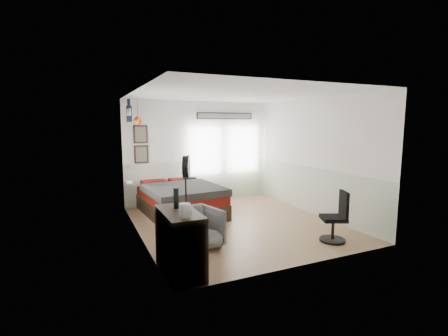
{
  "coord_description": "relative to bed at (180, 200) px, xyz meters",
  "views": [
    {
      "loc": [
        -2.98,
        -5.98,
        2.11
      ],
      "look_at": [
        -0.1,
        0.4,
        1.15
      ],
      "focal_mm": 26.0,
      "sensor_mm": 36.0,
      "label": 1
    }
  ],
  "objects": [
    {
      "name": "ground_plane",
      "position": [
        0.86,
        -1.19,
        -0.35
      ],
      "size": [
        4.0,
        4.5,
        0.01
      ],
      "primitive_type": "cube",
      "color": "#8C5E3A"
    },
    {
      "name": "room_shell",
      "position": [
        0.79,
        -1.0,
        1.27
      ],
      "size": [
        4.02,
        4.52,
        2.71
      ],
      "color": "silver",
      "rests_on": "ground_plane"
    },
    {
      "name": "wall_decor",
      "position": [
        -0.24,
        0.77,
        1.76
      ],
      "size": [
        3.55,
        1.32,
        1.44
      ],
      "color": "#3B281D",
      "rests_on": "room_shell"
    },
    {
      "name": "bed",
      "position": [
        0.0,
        0.0,
        0.0
      ],
      "size": [
        1.71,
        2.3,
        0.7
      ],
      "rotation": [
        0.0,
        0.0,
        0.08
      ],
      "color": "black",
      "rests_on": "ground_plane"
    },
    {
      "name": "dresser",
      "position": [
        -0.88,
        -2.91,
        0.11
      ],
      "size": [
        0.48,
        1.0,
        0.9
      ],
      "primitive_type": "cube",
      "color": "black",
      "rests_on": "ground_plane"
    },
    {
      "name": "armchair",
      "position": [
        -0.36,
        -2.15,
        0.0
      ],
      "size": [
        0.9,
        0.91,
        0.69
      ],
      "primitive_type": "imported",
      "rotation": [
        0.0,
        0.0,
        0.25
      ],
      "color": "slate",
      "rests_on": "ground_plane"
    },
    {
      "name": "nightstand",
      "position": [
        0.5,
        0.82,
        -0.08
      ],
      "size": [
        0.58,
        0.49,
        0.52
      ],
      "primitive_type": "cube",
      "rotation": [
        0.0,
        0.0,
        0.14
      ],
      "color": "black",
      "rests_on": "ground_plane"
    },
    {
      "name": "task_chair",
      "position": [
        2.04,
        -2.86,
        0.03
      ],
      "size": [
        0.54,
        0.54,
        0.92
      ],
      "rotation": [
        0.0,
        0.0,
        -0.42
      ],
      "color": "black",
      "rests_on": "ground_plane"
    },
    {
      "name": "kettle",
      "position": [
        -0.89,
        -3.24,
        0.65
      ],
      "size": [
        0.16,
        0.14,
        0.18
      ],
      "rotation": [
        0.0,
        0.0,
        -0.34
      ],
      "color": "silver",
      "rests_on": "dresser"
    },
    {
      "name": "bottle",
      "position": [
        -0.87,
        -2.75,
        0.71
      ],
      "size": [
        0.08,
        0.08,
        0.3
      ],
      "primitive_type": "cylinder",
      "color": "black",
      "rests_on": "dresser"
    },
    {
      "name": "stand_fan",
      "position": [
        -0.78,
        -2.94,
        1.17
      ],
      "size": [
        0.2,
        0.3,
        0.79
      ],
      "rotation": [
        0.0,
        0.0,
        -0.42
      ],
      "color": "black",
      "rests_on": "dresser"
    },
    {
      "name": "black_bag",
      "position": [
        0.5,
        0.82,
        0.28
      ],
      "size": [
        0.37,
        0.3,
        0.19
      ],
      "primitive_type": "cube",
      "rotation": [
        0.0,
        0.0,
        0.33
      ],
      "color": "black",
      "rests_on": "nightstand"
    }
  ]
}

